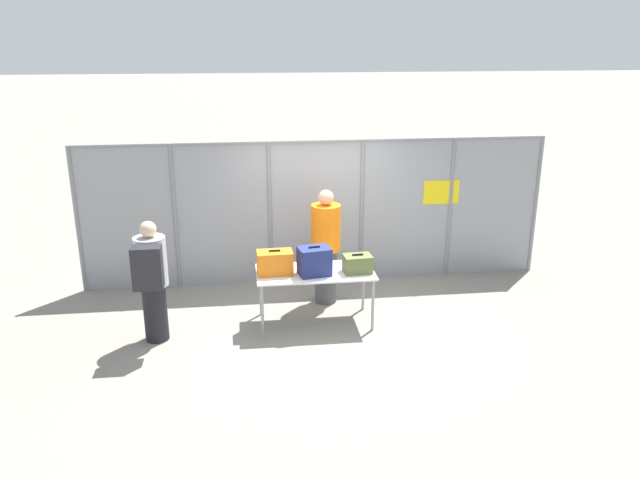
{
  "coord_description": "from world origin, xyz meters",
  "views": [
    {
      "loc": [
        -1.15,
        -8.17,
        3.98
      ],
      "look_at": [
        -0.06,
        0.56,
        1.05
      ],
      "focal_mm": 35.0,
      "sensor_mm": 36.0,
      "label": 1
    }
  ],
  "objects_px": {
    "inspection_table": "(315,275)",
    "suitcase_orange": "(275,263)",
    "suitcase_navy": "(314,261)",
    "suitcase_olive": "(358,264)",
    "security_worker_near": "(326,245)",
    "traveler_hooded": "(152,278)",
    "utility_trailer": "(414,221)"
  },
  "relations": [
    {
      "from": "inspection_table",
      "to": "suitcase_olive",
      "type": "xyz_separation_m",
      "value": [
        0.59,
        -0.1,
        0.19
      ]
    },
    {
      "from": "security_worker_near",
      "to": "traveler_hooded",
      "type": "bearing_deg",
      "value": 35.61
    },
    {
      "from": "suitcase_olive",
      "to": "security_worker_near",
      "type": "bearing_deg",
      "value": 112.44
    },
    {
      "from": "suitcase_orange",
      "to": "traveler_hooded",
      "type": "xyz_separation_m",
      "value": [
        -1.64,
        -0.3,
        -0.03
      ]
    },
    {
      "from": "suitcase_orange",
      "to": "inspection_table",
      "type": "bearing_deg",
      "value": 1.47
    },
    {
      "from": "suitcase_olive",
      "to": "utility_trailer",
      "type": "distance_m",
      "value": 4.14
    },
    {
      "from": "suitcase_navy",
      "to": "suitcase_olive",
      "type": "height_order",
      "value": "suitcase_navy"
    },
    {
      "from": "suitcase_orange",
      "to": "suitcase_navy",
      "type": "xyz_separation_m",
      "value": [
        0.54,
        -0.1,
        0.03
      ]
    },
    {
      "from": "suitcase_navy",
      "to": "suitcase_olive",
      "type": "xyz_separation_m",
      "value": [
        0.61,
        0.01,
        -0.07
      ]
    },
    {
      "from": "inspection_table",
      "to": "suitcase_orange",
      "type": "distance_m",
      "value": 0.61
    },
    {
      "from": "inspection_table",
      "to": "utility_trailer",
      "type": "bearing_deg",
      "value": 55.77
    },
    {
      "from": "inspection_table",
      "to": "suitcase_orange",
      "type": "bearing_deg",
      "value": -178.53
    },
    {
      "from": "suitcase_orange",
      "to": "suitcase_olive",
      "type": "bearing_deg",
      "value": -4.17
    },
    {
      "from": "inspection_table",
      "to": "suitcase_navy",
      "type": "bearing_deg",
      "value": -101.65
    },
    {
      "from": "suitcase_olive",
      "to": "security_worker_near",
      "type": "xyz_separation_m",
      "value": [
        -0.34,
        0.82,
        0.01
      ]
    },
    {
      "from": "suitcase_orange",
      "to": "security_worker_near",
      "type": "relative_size",
      "value": 0.28
    },
    {
      "from": "suitcase_navy",
      "to": "security_worker_near",
      "type": "bearing_deg",
      "value": 71.99
    },
    {
      "from": "suitcase_olive",
      "to": "suitcase_navy",
      "type": "bearing_deg",
      "value": -178.77
    },
    {
      "from": "suitcase_orange",
      "to": "suitcase_navy",
      "type": "relative_size",
      "value": 1.05
    },
    {
      "from": "inspection_table",
      "to": "security_worker_near",
      "type": "relative_size",
      "value": 0.93
    },
    {
      "from": "inspection_table",
      "to": "suitcase_olive",
      "type": "bearing_deg",
      "value": -9.51
    },
    {
      "from": "traveler_hooded",
      "to": "suitcase_olive",
      "type": "bearing_deg",
      "value": 14.19
    },
    {
      "from": "suitcase_navy",
      "to": "traveler_hooded",
      "type": "xyz_separation_m",
      "value": [
        -2.18,
        -0.2,
        -0.06
      ]
    },
    {
      "from": "suitcase_navy",
      "to": "suitcase_olive",
      "type": "relative_size",
      "value": 1.18
    },
    {
      "from": "inspection_table",
      "to": "utility_trailer",
      "type": "xyz_separation_m",
      "value": [
        2.43,
        3.57,
        -0.34
      ]
    },
    {
      "from": "suitcase_olive",
      "to": "utility_trailer",
      "type": "height_order",
      "value": "suitcase_olive"
    },
    {
      "from": "utility_trailer",
      "to": "suitcase_olive",
      "type": "bearing_deg",
      "value": -116.67
    },
    {
      "from": "inspection_table",
      "to": "traveler_hooded",
      "type": "xyz_separation_m",
      "value": [
        -2.2,
        -0.31,
        0.2
      ]
    },
    {
      "from": "utility_trailer",
      "to": "traveler_hooded",
      "type": "bearing_deg",
      "value": -140.01
    },
    {
      "from": "suitcase_orange",
      "to": "utility_trailer",
      "type": "distance_m",
      "value": 4.7
    },
    {
      "from": "inspection_table",
      "to": "security_worker_near",
      "type": "xyz_separation_m",
      "value": [
        0.25,
        0.72,
        0.2
      ]
    },
    {
      "from": "inspection_table",
      "to": "suitcase_navy",
      "type": "height_order",
      "value": "suitcase_navy"
    }
  ]
}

